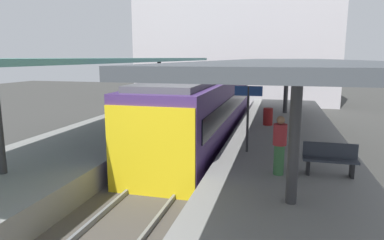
{
  "coord_description": "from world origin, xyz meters",
  "views": [
    {
      "loc": [
        3.46,
        -12.15,
        4.12
      ],
      "look_at": [
        -0.06,
        1.37,
        1.53
      ],
      "focal_mm": 31.6,
      "sensor_mm": 36.0,
      "label": 1
    }
  ],
  "objects": [
    {
      "name": "platform_sign",
      "position": [
        2.47,
        -1.05,
        2.62
      ],
      "size": [
        0.9,
        0.08,
        2.21
      ],
      "color": "#262628",
      "rests_on": "platform_right"
    },
    {
      "name": "station_building_backdrop",
      "position": [
        -0.74,
        20.0,
        5.5
      ],
      "size": [
        18.0,
        6.0,
        11.0
      ],
      "primitive_type": "cube",
      "color": "#B7B2B7",
      "rests_on": "ground_plane"
    },
    {
      "name": "litter_bin",
      "position": [
        2.98,
        3.82,
        1.4
      ],
      "size": [
        0.44,
        0.44,
        0.8
      ],
      "primitive_type": "cylinder",
      "color": "maroon",
      "rests_on": "platform_right"
    },
    {
      "name": "ground_plane",
      "position": [
        0.0,
        0.0,
        0.0
      ],
      "size": [
        80.0,
        80.0,
        0.0
      ],
      "primitive_type": "plane",
      "color": "#383835"
    },
    {
      "name": "rail_far_side",
      "position": [
        0.72,
        0.0,
        0.27
      ],
      "size": [
        0.08,
        28.0,
        0.14
      ],
      "primitive_type": "cube",
      "color": "slate",
      "rests_on": "track_ballast"
    },
    {
      "name": "platform_right",
      "position": [
        3.8,
        0.0,
        0.5
      ],
      "size": [
        4.4,
        28.0,
        1.0
      ],
      "primitive_type": "cube",
      "color": "gray",
      "rests_on": "ground_plane"
    },
    {
      "name": "passenger_near_bench",
      "position": [
        3.52,
        -3.09,
        1.83
      ],
      "size": [
        0.36,
        0.36,
        1.61
      ],
      "color": "#386B3D",
      "rests_on": "platform_right"
    },
    {
      "name": "platform_left",
      "position": [
        -3.8,
        0.0,
        0.5
      ],
      "size": [
        4.4,
        28.0,
        1.0
      ],
      "primitive_type": "cube",
      "color": "gray",
      "rests_on": "ground_plane"
    },
    {
      "name": "canopy_left",
      "position": [
        -3.8,
        1.4,
        3.98
      ],
      "size": [
        4.18,
        21.0,
        3.1
      ],
      "color": "#333335",
      "rests_on": "platform_left"
    },
    {
      "name": "track_ballast",
      "position": [
        0.0,
        0.0,
        0.1
      ],
      "size": [
        3.2,
        28.0,
        0.2
      ],
      "primitive_type": "cube",
      "color": "#4C4742",
      "rests_on": "ground_plane"
    },
    {
      "name": "commuter_train",
      "position": [
        0.0,
        3.68,
        1.73
      ],
      "size": [
        2.78,
        14.61,
        3.1
      ],
      "color": "#472D6B",
      "rests_on": "track_ballast"
    },
    {
      "name": "canopy_right",
      "position": [
        3.8,
        1.4,
        3.92
      ],
      "size": [
        4.18,
        21.0,
        3.04
      ],
      "color": "#333335",
      "rests_on": "platform_right"
    },
    {
      "name": "platform_bench",
      "position": [
        4.85,
        -2.77,
        1.46
      ],
      "size": [
        1.4,
        0.41,
        0.86
      ],
      "color": "black",
      "rests_on": "platform_right"
    },
    {
      "name": "rail_near_side",
      "position": [
        -0.72,
        0.0,
        0.27
      ],
      "size": [
        0.08,
        28.0,
        0.14
      ],
      "primitive_type": "cube",
      "color": "slate",
      "rests_on": "track_ballast"
    }
  ]
}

